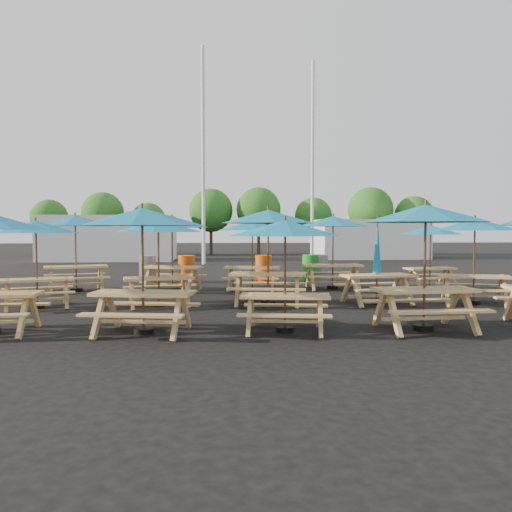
{
  "coord_description": "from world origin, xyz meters",
  "views": [
    {
      "loc": [
        -1.15,
        -13.96,
        1.91
      ],
      "look_at": [
        0.0,
        1.5,
        1.1
      ],
      "focal_mm": 35.0,
      "sensor_mm": 36.0,
      "label": 1
    }
  ],
  "objects": [
    {
      "name": "mast_0",
      "position": [
        -2.0,
        14.0,
        6.0
      ],
      "size": [
        0.2,
        0.2,
        12.0
      ],
      "primitive_type": "cylinder",
      "color": "silver",
      "rests_on": "ground"
    },
    {
      "name": "mast_1",
      "position": [
        4.5,
        16.0,
        6.0
      ],
      "size": [
        0.2,
        0.2,
        12.0
      ],
      "primitive_type": "cylinder",
      "color": "silver",
      "rests_on": "ground"
    },
    {
      "name": "tree_0",
      "position": [
        -14.07,
        25.25,
        2.83
      ],
      "size": [
        2.8,
        2.8,
        4.24
      ],
      "color": "#382314",
      "rests_on": "ground"
    },
    {
      "name": "picnic_unit_9",
      "position": [
        2.74,
        -4.81,
        2.11
      ],
      "size": [
        2.47,
        2.47,
        2.41
      ],
      "rotation": [
        0.0,
        0.0,
        0.05
      ],
      "color": "tan",
      "rests_on": "ground"
    },
    {
      "name": "picnic_unit_10",
      "position": [
        2.91,
        -1.41,
        0.94
      ],
      "size": [
        2.02,
        1.83,
        2.29
      ],
      "rotation": [
        0.0,
        0.0,
        0.16
      ],
      "color": "tan",
      "rests_on": "ground"
    },
    {
      "name": "event_tent_1",
      "position": [
        9.0,
        19.0,
        1.3
      ],
      "size": [
        7.0,
        4.0,
        2.6
      ],
      "primitive_type": "cube",
      "color": "silver",
      "rests_on": "ground"
    },
    {
      "name": "picnic_unit_3",
      "position": [
        -2.55,
        -4.73,
        2.04
      ],
      "size": [
        2.63,
        2.63,
        2.33
      ],
      "rotation": [
        0.0,
        0.0,
        -0.17
      ],
      "color": "tan",
      "rests_on": "ground"
    },
    {
      "name": "picnic_unit_4",
      "position": [
        -2.66,
        -1.37,
        1.91
      ],
      "size": [
        2.54,
        2.54,
        2.18
      ],
      "rotation": [
        0.0,
        0.0,
        0.21
      ],
      "color": "tan",
      "rests_on": "ground"
    },
    {
      "name": "picnic_unit_8",
      "position": [
        -0.1,
        1.78,
        1.95
      ],
      "size": [
        2.53,
        2.53,
        2.23
      ],
      "rotation": [
        0.0,
        0.0,
        -0.18
      ],
      "color": "tan",
      "rests_on": "ground"
    },
    {
      "name": "picnic_unit_1",
      "position": [
        -5.6,
        -1.44,
        1.88
      ],
      "size": [
        2.67,
        2.67,
        2.16
      ],
      "rotation": [
        0.0,
        0.0,
        0.32
      ],
      "color": "tan",
      "rests_on": "ground"
    },
    {
      "name": "picnic_unit_14",
      "position": [
        5.65,
        1.62,
        1.82
      ],
      "size": [
        2.39,
        2.39,
        2.08
      ],
      "rotation": [
        0.0,
        0.0,
        0.19
      ],
      "color": "tan",
      "rests_on": "ground"
    },
    {
      "name": "waste_bin_1",
      "position": [
        -2.33,
        4.28,
        0.49
      ],
      "size": [
        0.61,
        0.61,
        0.98
      ],
      "primitive_type": "cylinder",
      "color": "#D74C0C",
      "rests_on": "ground"
    },
    {
      "name": "picnic_unit_5",
      "position": [
        -2.6,
        1.69,
        2.04
      ],
      "size": [
        2.82,
        2.82,
        2.33
      ],
      "rotation": [
        0.0,
        0.0,
        -0.27
      ],
      "color": "tan",
      "rests_on": "ground"
    },
    {
      "name": "waste_bin_0",
      "position": [
        -3.74,
        4.33,
        0.49
      ],
      "size": [
        0.61,
        0.61,
        0.98
      ],
      "primitive_type": "cylinder",
      "color": "gray",
      "rests_on": "ground"
    },
    {
      "name": "waste_bin_3",
      "position": [
        2.26,
        4.38,
        0.49
      ],
      "size": [
        0.61,
        0.61,
        0.98
      ],
      "primitive_type": "cylinder",
      "color": "#1A911E",
      "rests_on": "ground"
    },
    {
      "name": "picnic_unit_11",
      "position": [
        2.52,
        1.9,
        2.08
      ],
      "size": [
        2.35,
        2.35,
        2.38
      ],
      "rotation": [
        0.0,
        0.0,
        -0.01
      ],
      "color": "tan",
      "rests_on": "ground"
    },
    {
      "name": "tree_7",
      "position": [
        13.63,
        22.92,
        2.99
      ],
      "size": [
        2.95,
        2.95,
        4.48
      ],
      "color": "#382314",
      "rests_on": "ground"
    },
    {
      "name": "picnic_unit_13",
      "position": [
        5.4,
        -1.63,
        1.95
      ],
      "size": [
        2.77,
        2.77,
        2.23
      ],
      "rotation": [
        0.0,
        0.0,
        -0.33
      ],
      "color": "tan",
      "rests_on": "ground"
    },
    {
      "name": "waste_bin_2",
      "position": [
        0.49,
        4.22,
        0.49
      ],
      "size": [
        0.61,
        0.61,
        0.98
      ],
      "primitive_type": "cylinder",
      "color": "#D74C0C",
      "rests_on": "ground"
    },
    {
      "name": "tree_3",
      "position": [
        -1.75,
        24.72,
        3.41
      ],
      "size": [
        3.36,
        3.36,
        5.09
      ],
      "color": "#382314",
      "rests_on": "ground"
    },
    {
      "name": "tree_6",
      "position": [
        10.23,
        22.9,
        3.43
      ],
      "size": [
        3.38,
        3.38,
        5.13
      ],
      "color": "#382314",
      "rests_on": "ground"
    },
    {
      "name": "picnic_unit_2",
      "position": [
        -5.58,
        1.85,
        2.09
      ],
      "size": [
        2.95,
        2.95,
        2.39
      ],
      "rotation": [
        0.0,
        0.0,
        0.32
      ],
      "color": "tan",
      "rests_on": "ground"
    },
    {
      "name": "waste_bin_4",
      "position": [
        2.63,
        4.52,
        0.49
      ],
      "size": [
        0.61,
        0.61,
        0.98
      ],
      "primitive_type": "cylinder",
      "color": "gray",
      "rests_on": "ground"
    },
    {
      "name": "tree_5",
      "position": [
        6.22,
        24.67,
        2.97
      ],
      "size": [
        2.94,
        2.94,
        4.45
      ],
      "color": "#382314",
      "rests_on": "ground"
    },
    {
      "name": "ground",
      "position": [
        0.0,
        0.0,
        0.0
      ],
      "size": [
        120.0,
        120.0,
        0.0
      ],
      "primitive_type": "plane",
      "color": "black",
      "rests_on": "ground"
    },
    {
      "name": "picnic_unit_6",
      "position": [
        0.08,
        -4.77,
        1.85
      ],
      "size": [
        2.36,
        2.36,
        2.12
      ],
      "rotation": [
        0.0,
        0.0,
        -0.15
      ],
      "color": "tan",
      "rests_on": "ground"
    },
    {
      "name": "event_tent_0",
      "position": [
        -8.0,
        18.0,
        1.4
      ],
      "size": [
        8.0,
        4.0,
        2.8
      ],
      "primitive_type": "cube",
      "color": "silver",
      "rests_on": "ground"
    },
    {
      "name": "tree_4",
      "position": [
        1.9,
        24.26,
        3.46
      ],
      "size": [
        3.41,
        3.41,
        5.17
      ],
      "color": "#382314",
      "rests_on": "ground"
    },
    {
      "name": "tree_2",
      "position": [
        -6.39,
        23.65,
        2.62
      ],
      "size": [
        2.59,
        2.59,
        3.93
      ],
      "color": "#382314",
      "rests_on": "ground"
    },
    {
      "name": "picnic_unit_7",
      "position": [
        0.1,
        -1.33,
        2.13
      ],
      "size": [
        2.75,
        2.75,
        2.44
      ],
      "rotation": [
        0.0,
        0.0,
        -0.17
      ],
      "color": "tan",
      "rests_on": "ground"
    },
    {
      "name": "tree_1",
      "position": [
        -9.74,
        23.9,
        3.15
      ],
      "size": [
        3.11,
        3.11,
        4.72
      ],
      "color": "#382314",
      "rests_on": "ground"
    }
  ]
}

